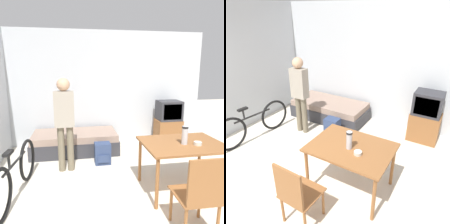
# 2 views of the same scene
# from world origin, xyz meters

# --- Properties ---
(wall_back) EXTENTS (5.17, 0.06, 2.70)m
(wall_back) POSITION_xyz_m (0.00, 3.66, 1.35)
(wall_back) COLOR silver
(wall_back) RESTS_ON ground_plane
(daybed) EXTENTS (1.86, 0.88, 0.45)m
(daybed) POSITION_xyz_m (-0.62, 3.11, 0.22)
(daybed) COLOR #333338
(daybed) RESTS_ON ground_plane
(tv) EXTENTS (0.59, 0.44, 1.07)m
(tv) POSITION_xyz_m (1.63, 3.25, 0.53)
(tv) COLOR brown
(tv) RESTS_ON ground_plane
(dining_table) EXTENTS (1.18, 0.88, 0.76)m
(dining_table) POSITION_xyz_m (0.95, 1.25, 0.67)
(dining_table) COLOR brown
(dining_table) RESTS_ON ground_plane
(wooden_chair) EXTENTS (0.46, 0.46, 0.96)m
(wooden_chair) POSITION_xyz_m (0.68, 0.33, 0.53)
(wooden_chair) COLOR brown
(wooden_chair) RESTS_ON ground_plane
(bicycle) EXTENTS (0.23, 1.74, 0.77)m
(bicycle) POSITION_xyz_m (-1.47, 1.48, 0.35)
(bicycle) COLOR black
(bicycle) RESTS_ON ground_plane
(person_standing) EXTENTS (0.34, 0.22, 1.67)m
(person_standing) POSITION_xyz_m (-0.79, 2.23, 0.98)
(person_standing) COLOR #6B604C
(person_standing) RESTS_ON ground_plane
(thermos_flask) EXTENTS (0.09, 0.09, 0.27)m
(thermos_flask) POSITION_xyz_m (0.94, 1.20, 0.90)
(thermos_flask) COLOR #B7B7BC
(thermos_flask) RESTS_ON dining_table
(mate_bowl) EXTENTS (0.11, 0.11, 0.05)m
(mate_bowl) POSITION_xyz_m (1.11, 1.13, 0.78)
(mate_bowl) COLOR beige
(mate_bowl) RESTS_ON dining_table
(backpack) EXTENTS (0.31, 0.27, 0.41)m
(backpack) POSITION_xyz_m (-0.10, 2.40, 0.21)
(backpack) COLOR navy
(backpack) RESTS_ON ground_plane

